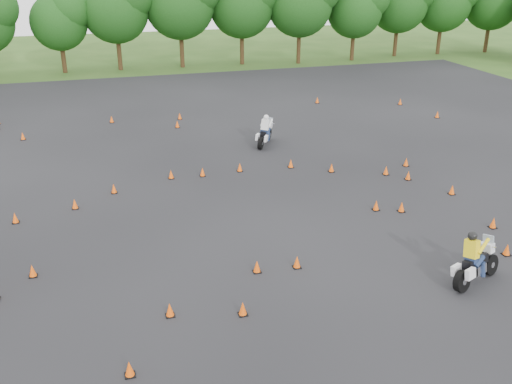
# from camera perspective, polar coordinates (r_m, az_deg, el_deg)

# --- Properties ---
(ground) EXTENTS (140.00, 140.00, 0.00)m
(ground) POSITION_cam_1_polar(r_m,az_deg,el_deg) (22.03, 2.91, -6.78)
(ground) COLOR #2D5119
(ground) RESTS_ON ground
(asphalt_pad) EXTENTS (62.00, 62.00, 0.00)m
(asphalt_pad) POSITION_cam_1_polar(r_m,az_deg,el_deg) (27.16, -1.17, -0.75)
(asphalt_pad) COLOR black
(asphalt_pad) RESTS_ON ground
(treeline) EXTENTS (87.08, 32.34, 10.79)m
(treeline) POSITION_cam_1_polar(r_m,az_deg,el_deg) (54.94, -7.15, 16.27)
(treeline) COLOR #174212
(treeline) RESTS_ON ground
(traffic_cones) EXTENTS (36.92, 33.39, 0.45)m
(traffic_cones) POSITION_cam_1_polar(r_m,az_deg,el_deg) (26.94, -1.74, -0.44)
(traffic_cones) COLOR #FF580A
(traffic_cones) RESTS_ON asphalt_pad
(rider_yellow) EXTENTS (2.70, 1.75, 2.00)m
(rider_yellow) POSITION_cam_1_polar(r_m,az_deg,el_deg) (21.53, 21.53, -6.20)
(rider_yellow) COLOR yellow
(rider_yellow) RESTS_ON ground
(rider_white) EXTENTS (1.99, 2.56, 1.95)m
(rider_white) POSITION_cam_1_polar(r_m,az_deg,el_deg) (34.70, 0.82, 6.29)
(rider_white) COLOR silver
(rider_white) RESTS_ON ground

